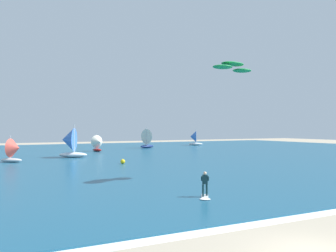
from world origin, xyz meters
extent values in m
cube|color=navy|center=(0.00, 49.66, 0.05)|extent=(160.00, 90.00, 0.10)
cube|color=white|center=(-2.72, 4.68, 0.01)|extent=(89.29, 1.91, 0.01)
cube|color=white|center=(2.42, 10.88, 0.12)|extent=(1.14, 1.41, 0.05)
cylinder|color=#143338|center=(2.22, 10.79, 0.55)|extent=(0.14, 0.14, 0.80)
cylinder|color=#143338|center=(2.62, 10.96, 0.55)|extent=(0.14, 0.14, 0.80)
cube|color=#143338|center=(2.42, 10.88, 1.25)|extent=(0.42, 0.38, 0.60)
sphere|color=beige|center=(2.42, 10.88, 1.66)|extent=(0.22, 0.22, 0.22)
cylinder|color=#143338|center=(2.28, 11.06, 1.30)|extent=(0.35, 0.47, 0.39)
cylinder|color=#143338|center=(2.65, 10.82, 1.30)|extent=(0.35, 0.47, 0.39)
ellipsoid|color=white|center=(1.90, 10.08, 0.14)|extent=(0.91, 0.89, 0.08)
ellipsoid|color=#198C3F|center=(9.09, 16.51, 10.25)|extent=(2.93, 2.25, 0.30)
ellipsoid|color=#198C3F|center=(7.69, 16.08, 9.82)|extent=(2.27, 2.04, 0.30)
ellipsoid|color=#198C3F|center=(10.49, 16.95, 9.82)|extent=(2.27, 2.04, 0.30)
ellipsoid|color=navy|center=(23.68, 65.75, 0.47)|extent=(4.22, 2.76, 0.75)
cylinder|color=silver|center=(23.50, 65.68, 2.85)|extent=(0.12, 0.12, 4.00)
cone|color=silver|center=(24.32, 66.01, 2.65)|extent=(2.87, 3.77, 3.36)
ellipsoid|color=white|center=(39.99, 71.42, 0.43)|extent=(3.61, 2.87, 0.66)
cylinder|color=silver|center=(40.13, 71.34, 2.51)|extent=(0.11, 0.11, 3.50)
cone|color=#3F72CC|center=(39.47, 71.74, 2.33)|extent=(2.85, 3.31, 2.94)
ellipsoid|color=white|center=(2.73, 47.38, 0.50)|extent=(4.43, 3.29, 0.80)
cylinder|color=silver|center=(2.91, 47.29, 3.02)|extent=(0.13, 0.13, 4.24)
cone|color=#3F72CC|center=(2.09, 47.73, 2.81)|extent=(3.32, 4.02, 3.56)
ellipsoid|color=silver|center=(-6.38, 43.33, 0.38)|extent=(2.98, 2.58, 0.55)
cylinder|color=silver|center=(-6.49, 43.41, 2.13)|extent=(0.09, 0.09, 2.96)
cone|color=#D84C3F|center=(-5.97, 43.02, 1.98)|extent=(2.52, 2.77, 2.48)
ellipsoid|color=maroon|center=(10.36, 59.74, 0.37)|extent=(1.58, 3.06, 0.55)
cylinder|color=silver|center=(10.33, 59.88, 2.10)|extent=(0.09, 0.09, 2.92)
cone|color=silver|center=(10.46, 59.25, 1.96)|extent=(2.66, 1.76, 2.45)
sphere|color=yellow|center=(5.79, 34.46, 0.40)|extent=(0.60, 0.60, 0.60)
camera|label=1|loc=(-11.36, -9.77, 4.69)|focal=40.09mm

